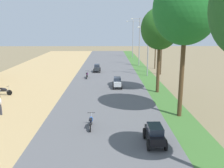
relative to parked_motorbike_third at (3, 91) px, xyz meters
name	(u,v)px	position (x,y,z in m)	size (l,w,h in m)	color
parked_motorbike_third	(3,91)	(0.00, 0.00, 0.00)	(1.80, 0.54, 0.94)	black
pedestrian_on_shoulder	(0,104)	(2.18, -5.79, 0.41)	(0.40, 0.43, 1.62)	#33333D
median_tree_second	(186,9)	(16.31, -6.21, 7.59)	(4.75, 4.75, 10.74)	#4C351E
median_tree_third	(160,29)	(15.99, 1.07, 6.14)	(3.87, 3.87, 8.80)	#4C351E
streetlamp_near	(148,47)	(16.29, 10.16, 3.59)	(3.16, 0.20, 7.01)	gray
streetlamp_mid	(139,39)	(16.29, 20.18, 4.32)	(3.16, 0.20, 8.42)	gray
streetlamp_far	(133,36)	(16.29, 32.44, 4.26)	(3.16, 0.20, 8.30)	gray
utility_pole_near	(162,44)	(18.46, 11.46, 3.92)	(1.80, 0.20, 8.56)	brown
utility_pole_far	(156,40)	(18.56, 16.64, 4.32)	(1.80, 0.20, 9.36)	brown
car_sedan_black	(155,134)	(13.47, -11.05, 0.19)	(1.10, 2.26, 1.19)	black
car_hatchback_silver	(117,82)	(11.74, 2.87, 0.19)	(1.04, 2.00, 1.23)	#B7BCC1
car_hatchback_charcoal	(97,68)	(8.96, 13.25, 0.19)	(1.04, 2.00, 1.23)	#282D33
motorbike_ahead_second	(91,121)	(9.54, -8.56, 0.02)	(0.54, 1.80, 0.94)	black
motorbike_ahead_third	(87,75)	(7.81, 8.54, 0.02)	(0.54, 1.80, 0.94)	black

